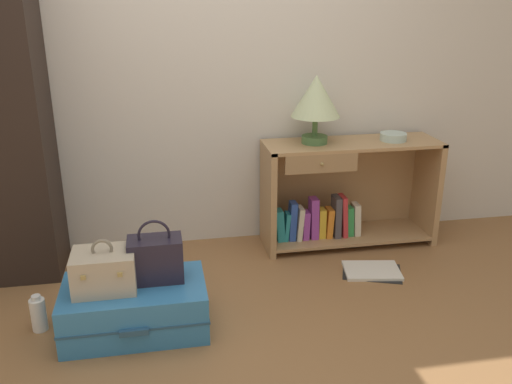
% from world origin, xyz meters
% --- Properties ---
extents(ground_plane, '(9.00, 9.00, 0.00)m').
position_xyz_m(ground_plane, '(0.00, 0.00, 0.00)').
color(ground_plane, olive).
extents(back_wall, '(6.40, 0.10, 2.60)m').
position_xyz_m(back_wall, '(0.00, 1.50, 1.30)').
color(back_wall, silver).
rests_on(back_wall, ground_plane).
extents(bookshelf, '(1.18, 0.40, 0.73)m').
position_xyz_m(bookshelf, '(0.94, 1.25, 0.35)').
color(bookshelf, tan).
rests_on(bookshelf, ground_plane).
extents(table_lamp, '(0.32, 0.32, 0.45)m').
position_xyz_m(table_lamp, '(0.73, 1.25, 1.02)').
color(table_lamp, '#4C7542').
rests_on(table_lamp, bookshelf).
extents(bowl, '(0.18, 0.18, 0.05)m').
position_xyz_m(bowl, '(1.27, 1.22, 0.75)').
color(bowl, silver).
rests_on(bowl, bookshelf).
extents(suitcase_large, '(0.73, 0.46, 0.26)m').
position_xyz_m(suitcase_large, '(-0.45, 0.40, 0.13)').
color(suitcase_large, teal).
rests_on(suitcase_large, ground_plane).
extents(train_case, '(0.31, 0.25, 0.27)m').
position_xyz_m(train_case, '(-0.59, 0.40, 0.36)').
color(train_case, '#B7A88E').
rests_on(train_case, suitcase_large).
extents(handbag, '(0.28, 0.17, 0.33)m').
position_xyz_m(handbag, '(-0.33, 0.45, 0.38)').
color(handbag, '#231E2D').
rests_on(handbag, suitcase_large).
extents(bottle, '(0.08, 0.08, 0.20)m').
position_xyz_m(bottle, '(-0.95, 0.49, 0.09)').
color(bottle, white).
rests_on(bottle, ground_plane).
extents(open_book_on_floor, '(0.43, 0.37, 0.02)m').
position_xyz_m(open_book_on_floor, '(0.99, 0.76, 0.01)').
color(open_book_on_floor, white).
rests_on(open_book_on_floor, ground_plane).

